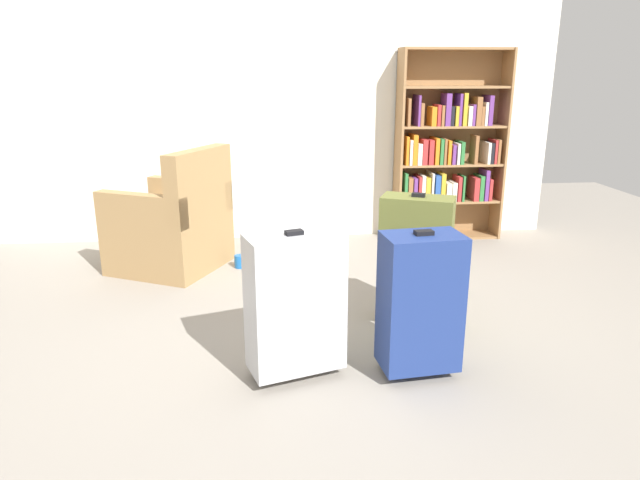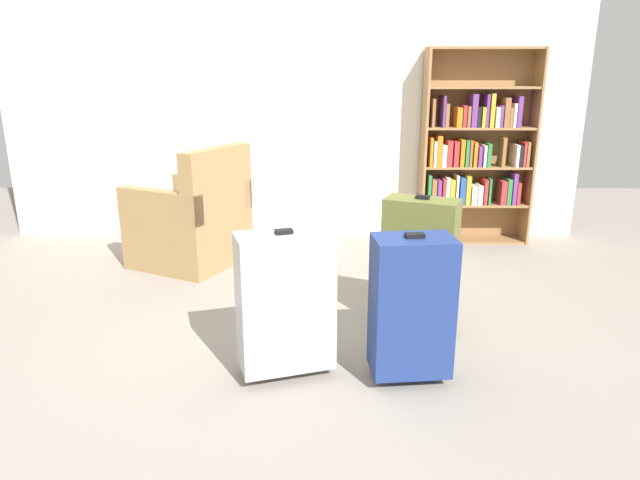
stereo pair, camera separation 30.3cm
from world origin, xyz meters
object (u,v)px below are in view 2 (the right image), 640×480
object	(u,v)px
armchair	(193,223)
suitcase_olive	(419,261)
bookshelf	(475,151)
suitcase_silver	(285,302)
mug	(257,259)
suitcase_navy_blue	(411,306)

from	to	relation	value
armchair	suitcase_olive	size ratio (longest dim) A/B	1.21
bookshelf	suitcase_silver	xyz separation A→B (m)	(-1.44, -2.29, -0.40)
bookshelf	mug	xyz separation A→B (m)	(-1.77, -0.67, -0.73)
suitcase_silver	armchair	bearing A→B (deg)	115.88
suitcase_navy_blue	bookshelf	bearing A→B (deg)	69.83
bookshelf	armchair	xyz separation A→B (m)	(-2.25, -0.62, -0.46)
armchair	suitcase_silver	distance (m)	1.86
bookshelf	suitcase_olive	world-z (taller)	bookshelf
mug	suitcase_olive	bearing A→B (deg)	-45.68
bookshelf	suitcase_silver	world-z (taller)	bookshelf
bookshelf	armchair	bearing A→B (deg)	-164.51
suitcase_olive	armchair	bearing A→B (deg)	143.73
armchair	suitcase_navy_blue	xyz separation A→B (m)	(1.40, -1.71, 0.06)
bookshelf	suitcase_silver	size ratio (longest dim) A/B	2.19
bookshelf	mug	bearing A→B (deg)	-159.18
suitcase_olive	suitcase_navy_blue	world-z (taller)	suitcase_olive
suitcase_olive	suitcase_navy_blue	xyz separation A→B (m)	(-0.13, -0.59, -0.02)
mug	suitcase_navy_blue	world-z (taller)	suitcase_navy_blue
bookshelf	suitcase_olive	distance (m)	1.93
suitcase_olive	mug	bearing A→B (deg)	134.32
suitcase_navy_blue	mug	bearing A→B (deg)	118.91
bookshelf	suitcase_olive	bearing A→B (deg)	-112.58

